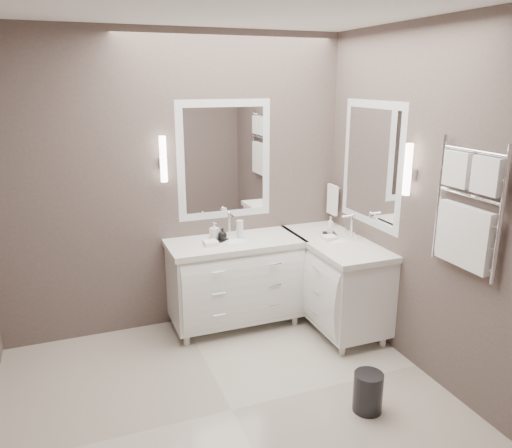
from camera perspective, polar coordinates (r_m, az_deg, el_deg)
name	(u,v)px	position (r m, az deg, el deg)	size (l,w,h in m)	color
floor	(232,410)	(3.80, -2.80, -20.51)	(3.20, 3.00, 0.01)	beige
wall_back	(177,185)	(4.60, -8.99, 4.48)	(3.20, 0.01, 2.70)	#544743
wall_front	(356,338)	(1.91, 11.38, -12.65)	(3.20, 0.01, 2.70)	#544743
wall_right	(432,207)	(3.97, 19.50, 1.88)	(0.01, 3.00, 2.70)	#544743
vanity_back	(235,277)	(4.70, -2.40, -6.09)	(1.24, 0.59, 0.97)	white
vanity_right	(334,277)	(4.77, 8.95, -5.97)	(0.59, 1.24, 0.97)	white
mirror_back	(225,160)	(4.66, -3.61, 7.30)	(0.90, 0.02, 1.10)	white
mirror_right	(371,164)	(4.54, 13.06, 6.68)	(0.02, 0.90, 1.10)	white
sconce_back	(163,160)	(4.45, -10.55, 7.20)	(0.06, 0.06, 0.40)	white
sconce_right	(408,171)	(4.03, 16.94, 5.87)	(0.06, 0.06, 0.40)	white
towel_bar_corner	(333,199)	(5.06, 8.74, 2.84)	(0.03, 0.22, 0.30)	white
towel_ladder	(467,215)	(3.63, 22.94, 0.98)	(0.06, 0.58, 0.90)	white
waste_bin	(368,392)	(3.79, 12.67, -18.23)	(0.21, 0.21, 0.29)	black
amenity_tray_back	(218,240)	(4.56, -4.32, -1.81)	(0.15, 0.11, 0.02)	black
amenity_tray_right	(330,234)	(4.76, 8.44, -1.19)	(0.11, 0.15, 0.02)	black
water_bottle	(240,230)	(4.58, -1.86, -0.67)	(0.06, 0.06, 0.18)	silver
soap_bottle_a	(214,230)	(4.55, -4.77, -0.74)	(0.07, 0.07, 0.15)	white
soap_bottle_b	(222,234)	(4.53, -3.86, -1.10)	(0.08, 0.08, 0.11)	black
soap_bottle_c	(330,225)	(4.73, 8.48, -0.13)	(0.06, 0.06, 0.16)	white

